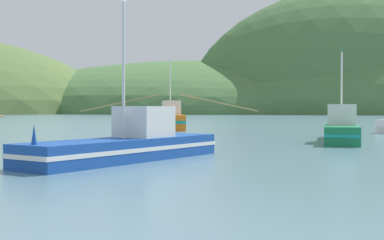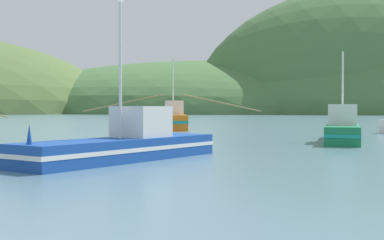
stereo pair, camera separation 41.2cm
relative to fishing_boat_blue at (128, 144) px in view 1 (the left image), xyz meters
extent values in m
ellipsoid|color=#47703D|center=(-25.15, 201.33, -0.65)|extent=(177.73, 142.18, 41.25)
ellipsoid|color=#47703D|center=(36.67, 182.86, -0.65)|extent=(127.45, 101.96, 91.09)
cube|color=#19479E|center=(-0.08, -0.17, -0.20)|extent=(6.40, 9.89, 0.90)
cube|color=white|center=(-0.08, -0.17, -0.15)|extent=(6.46, 9.99, 0.16)
cone|color=#19479E|center=(-2.09, -4.26, 0.61)|extent=(0.27, 0.27, 0.70)
cube|color=silver|center=(0.44, 0.89, 0.91)|extent=(2.55, 2.56, 1.30)
cylinder|color=silver|center=(-0.12, -0.25, 3.00)|extent=(0.12, 0.12, 5.49)
cube|color=orange|center=(-4.28, 31.85, 0.07)|extent=(4.74, 11.36, 1.45)
cube|color=teal|center=(-4.28, 31.85, 0.15)|extent=(4.79, 11.48, 0.26)
cone|color=orange|center=(-5.59, 36.85, 1.15)|extent=(0.24, 0.24, 0.70)
cube|color=silver|center=(-4.09, 31.12, 1.48)|extent=(2.29, 2.89, 1.36)
cylinder|color=silver|center=(-4.49, 32.64, 3.46)|extent=(0.12, 0.12, 5.33)
cube|color=teal|center=(-4.49, 32.64, 6.25)|extent=(0.12, 0.36, 0.20)
cylinder|color=#997F4C|center=(-9.06, 30.60, 1.94)|extent=(7.70, 2.12, 1.80)
cylinder|color=#997F4C|center=(0.49, 33.10, 1.94)|extent=(7.70, 2.12, 1.80)
cube|color=#197A47|center=(10.10, 13.84, -0.11)|extent=(3.04, 10.37, 1.07)
cube|color=teal|center=(10.10, 13.84, -0.06)|extent=(3.07, 10.48, 0.19)
cone|color=#197A47|center=(10.62, 18.52, 0.77)|extent=(0.22, 0.22, 0.70)
cube|color=silver|center=(10.02, 13.08, 1.06)|extent=(1.95, 2.88, 1.27)
cylinder|color=silver|center=(10.20, 14.73, 2.75)|extent=(0.12, 0.12, 4.66)
cube|color=teal|center=(10.20, 14.73, 5.20)|extent=(0.07, 0.36, 0.20)
camera|label=1|loc=(5.84, -21.47, 1.52)|focal=50.92mm
camera|label=2|loc=(6.25, -21.40, 1.52)|focal=50.92mm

